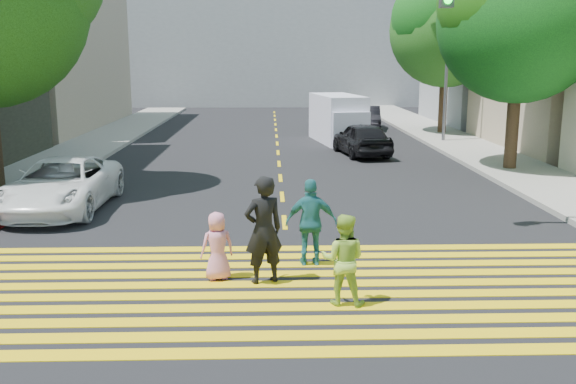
{
  "coord_description": "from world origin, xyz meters",
  "views": [
    {
      "loc": [
        -0.36,
        -9.43,
        4.0
      ],
      "look_at": [
        0.0,
        3.0,
        1.4
      ],
      "focal_mm": 40.0,
      "sensor_mm": 36.0,
      "label": 1
    }
  ],
  "objects_px": {
    "tree_right_far": "(448,24)",
    "dark_car_parked": "(368,118)",
    "white_sedan": "(62,185)",
    "pedestrian_child": "(217,246)",
    "tree_right_near": "(522,12)",
    "pedestrian_man": "(263,230)",
    "white_van": "(339,120)",
    "pedestrian_woman": "(343,260)",
    "silver_car": "(336,114)",
    "pedestrian_extra": "(311,222)",
    "dark_car_near": "(362,139)"
  },
  "relations": [
    {
      "from": "pedestrian_woman",
      "to": "pedestrian_child",
      "type": "xyz_separation_m",
      "value": [
        -2.16,
        1.28,
        -0.13
      ]
    },
    {
      "from": "pedestrian_child",
      "to": "dark_car_parked",
      "type": "relative_size",
      "value": 0.32
    },
    {
      "from": "silver_car",
      "to": "dark_car_parked",
      "type": "height_order",
      "value": "silver_car"
    },
    {
      "from": "pedestrian_man",
      "to": "pedestrian_extra",
      "type": "relative_size",
      "value": 1.15
    },
    {
      "from": "white_sedan",
      "to": "pedestrian_child",
      "type": "bearing_deg",
      "value": -50.17
    },
    {
      "from": "tree_right_far",
      "to": "white_sedan",
      "type": "height_order",
      "value": "tree_right_far"
    },
    {
      "from": "tree_right_far",
      "to": "pedestrian_woman",
      "type": "distance_m",
      "value": 25.6
    },
    {
      "from": "tree_right_near",
      "to": "silver_car",
      "type": "height_order",
      "value": "tree_right_near"
    },
    {
      "from": "white_van",
      "to": "dark_car_parked",
      "type": "bearing_deg",
      "value": 59.55
    },
    {
      "from": "white_sedan",
      "to": "dark_car_near",
      "type": "xyz_separation_m",
      "value": [
        9.4,
        9.61,
        0.01
      ]
    },
    {
      "from": "white_sedan",
      "to": "white_van",
      "type": "bearing_deg",
      "value": 58.08
    },
    {
      "from": "pedestrian_man",
      "to": "white_van",
      "type": "height_order",
      "value": "white_van"
    },
    {
      "from": "pedestrian_man",
      "to": "white_van",
      "type": "xyz_separation_m",
      "value": [
        3.46,
        19.74,
        0.09
      ]
    },
    {
      "from": "dark_car_parked",
      "to": "pedestrian_man",
      "type": "bearing_deg",
      "value": -95.87
    },
    {
      "from": "tree_right_near",
      "to": "dark_car_near",
      "type": "relative_size",
      "value": 1.99
    },
    {
      "from": "tree_right_far",
      "to": "dark_car_parked",
      "type": "distance_m",
      "value": 6.85
    },
    {
      "from": "pedestrian_man",
      "to": "dark_car_parked",
      "type": "height_order",
      "value": "pedestrian_man"
    },
    {
      "from": "dark_car_near",
      "to": "dark_car_parked",
      "type": "height_order",
      "value": "dark_car_near"
    },
    {
      "from": "pedestrian_child",
      "to": "dark_car_near",
      "type": "xyz_separation_m",
      "value": [
        4.82,
        15.24,
        0.07
      ]
    },
    {
      "from": "white_van",
      "to": "pedestrian_child",
      "type": "bearing_deg",
      "value": -111.58
    },
    {
      "from": "pedestrian_child",
      "to": "white_sedan",
      "type": "relative_size",
      "value": 0.25
    },
    {
      "from": "pedestrian_child",
      "to": "silver_car",
      "type": "bearing_deg",
      "value": -120.33
    },
    {
      "from": "pedestrian_man",
      "to": "pedestrian_child",
      "type": "height_order",
      "value": "pedestrian_man"
    },
    {
      "from": "white_sedan",
      "to": "dark_car_near",
      "type": "distance_m",
      "value": 13.44
    },
    {
      "from": "silver_car",
      "to": "pedestrian_extra",
      "type": "bearing_deg",
      "value": 90.82
    },
    {
      "from": "pedestrian_woman",
      "to": "white_van",
      "type": "height_order",
      "value": "white_van"
    },
    {
      "from": "pedestrian_man",
      "to": "silver_car",
      "type": "relative_size",
      "value": 0.44
    },
    {
      "from": "white_van",
      "to": "pedestrian_woman",
      "type": "bearing_deg",
      "value": -105.03
    },
    {
      "from": "pedestrian_extra",
      "to": "white_van",
      "type": "height_order",
      "value": "white_van"
    },
    {
      "from": "tree_right_near",
      "to": "pedestrian_woman",
      "type": "height_order",
      "value": "tree_right_near"
    },
    {
      "from": "silver_car",
      "to": "pedestrian_man",
      "type": "bearing_deg",
      "value": 89.23
    },
    {
      "from": "pedestrian_extra",
      "to": "dark_car_near",
      "type": "xyz_separation_m",
      "value": [
        3.04,
        14.44,
        -0.16
      ]
    },
    {
      "from": "silver_car",
      "to": "white_van",
      "type": "xyz_separation_m",
      "value": [
        -0.73,
        -8.54,
        0.42
      ]
    },
    {
      "from": "tree_right_near",
      "to": "white_sedan",
      "type": "relative_size",
      "value": 1.65
    },
    {
      "from": "tree_right_near",
      "to": "pedestrian_child",
      "type": "distance_m",
      "value": 15.58
    },
    {
      "from": "dark_car_parked",
      "to": "pedestrian_woman",
      "type": "bearing_deg",
      "value": -92.65
    },
    {
      "from": "tree_right_near",
      "to": "pedestrian_extra",
      "type": "distance_m",
      "value": 13.87
    },
    {
      "from": "tree_right_near",
      "to": "silver_car",
      "type": "bearing_deg",
      "value": 105.27
    },
    {
      "from": "tree_right_far",
      "to": "pedestrian_extra",
      "type": "bearing_deg",
      "value": -111.15
    },
    {
      "from": "pedestrian_woman",
      "to": "pedestrian_extra",
      "type": "bearing_deg",
      "value": -66.07
    },
    {
      "from": "pedestrian_woman",
      "to": "white_sedan",
      "type": "distance_m",
      "value": 9.66
    },
    {
      "from": "pedestrian_extra",
      "to": "white_sedan",
      "type": "xyz_separation_m",
      "value": [
        -6.36,
        4.83,
        -0.17
      ]
    },
    {
      "from": "silver_car",
      "to": "dark_car_parked",
      "type": "xyz_separation_m",
      "value": [
        1.56,
        -2.65,
        -0.01
      ]
    },
    {
      "from": "dark_car_parked",
      "to": "white_sedan",
      "type": "bearing_deg",
      "value": -112.69
    },
    {
      "from": "tree_right_near",
      "to": "pedestrian_man",
      "type": "relative_size",
      "value": 4.16
    },
    {
      "from": "pedestrian_child",
      "to": "white_van",
      "type": "bearing_deg",
      "value": -122.58
    },
    {
      "from": "pedestrian_extra",
      "to": "pedestrian_man",
      "type": "bearing_deg",
      "value": 46.13
    },
    {
      "from": "white_sedan",
      "to": "dark_car_near",
      "type": "relative_size",
      "value": 1.21
    },
    {
      "from": "tree_right_near",
      "to": "white_van",
      "type": "bearing_deg",
      "value": 122.64
    },
    {
      "from": "pedestrian_man",
      "to": "silver_car",
      "type": "bearing_deg",
      "value": -120.16
    }
  ]
}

